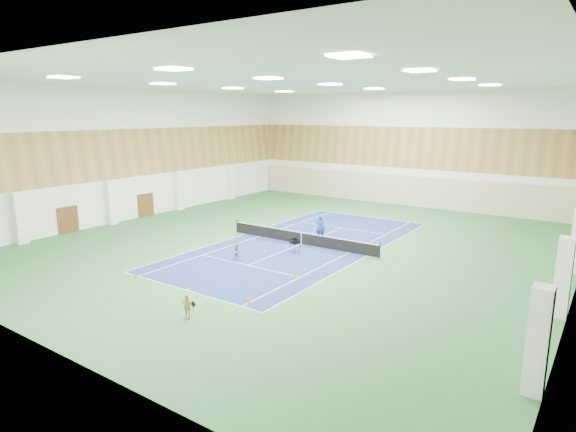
{
  "coord_description": "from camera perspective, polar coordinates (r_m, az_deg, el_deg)",
  "views": [
    {
      "loc": [
        19.28,
        -29.6,
        9.73
      ],
      "look_at": [
        -1.33,
        0.15,
        2.0
      ],
      "focal_mm": 30.0,
      "sensor_mm": 36.0,
      "label": 1
    }
  ],
  "objects": [
    {
      "name": "ball_cart",
      "position": [
        34.34,
        0.8,
        -3.56
      ],
      "size": [
        0.74,
        0.74,
        0.98
      ],
      "primitive_type": null,
      "rotation": [
        0.0,
        0.0,
        -0.39
      ],
      "color": "black",
      "rests_on": "ground"
    },
    {
      "name": "room_shell",
      "position": [
        35.52,
        1.64,
        6.02
      ],
      "size": [
        36.0,
        40.0,
        12.0
      ],
      "primitive_type": null,
      "color": "white",
      "rests_on": "ground"
    },
    {
      "name": "door_left_b",
      "position": [
        48.32,
        -16.5,
        1.27
      ],
      "size": [
        0.08,
        1.8,
        2.2
      ],
      "primitive_type": "cube",
      "color": "#593319",
      "rests_on": "ground"
    },
    {
      "name": "coach",
      "position": [
        37.78,
        3.85,
        -1.37
      ],
      "size": [
        0.83,
        0.68,
        1.95
      ],
      "primitive_type": "imported",
      "rotation": [
        0.0,
        0.0,
        3.49
      ],
      "color": "navy",
      "rests_on": "ground"
    },
    {
      "name": "tennis_balls_scatter",
      "position": [
        36.63,
        1.58,
        -3.28
      ],
      "size": [
        10.57,
        22.77,
        0.07
      ],
      "primitive_type": null,
      "color": "#B9CF23",
      "rests_on": "ground"
    },
    {
      "name": "cone_base_d",
      "position": [
        25.54,
        -4.59,
        -10.09
      ],
      "size": [
        0.21,
        0.21,
        0.23
      ],
      "primitive_type": "cone",
      "color": "orange",
      "rests_on": "ground"
    },
    {
      "name": "back_curtain",
      "position": [
        53.6,
        13.24,
        3.01
      ],
      "size": [
        35.4,
        0.16,
        3.2
      ],
      "primitive_type": "cube",
      "color": "#C6B793",
      "rests_on": "ground"
    },
    {
      "name": "cone_svc_a",
      "position": [
        33.64,
        -8.85,
        -4.73
      ],
      "size": [
        0.18,
        0.18,
        0.2
      ],
      "primitive_type": "cone",
      "color": "#FF630D",
      "rests_on": "ground"
    },
    {
      "name": "child_apron",
      "position": [
        24.06,
        -11.9,
        -10.48
      ],
      "size": [
        0.77,
        0.46,
        1.23
      ],
      "primitive_type": "imported",
      "rotation": [
        0.0,
        0.0,
        0.24
      ],
      "color": "tan",
      "rests_on": "ground"
    },
    {
      "name": "child_court",
      "position": [
        32.76,
        -6.09,
        -4.25
      ],
      "size": [
        0.67,
        0.6,
        1.14
      ],
      "primitive_type": "imported",
      "rotation": [
        0.0,
        0.0,
        0.38
      ],
      "color": "gray",
      "rests_on": "ground"
    },
    {
      "name": "cone_base_c",
      "position": [
        27.05,
        -9.26,
        -8.94
      ],
      "size": [
        0.19,
        0.19,
        0.21
      ],
      "primitive_type": "cone",
      "color": "#F4510C",
      "rests_on": "ground"
    },
    {
      "name": "cone_base_a",
      "position": [
        30.7,
        -17.62,
        -6.78
      ],
      "size": [
        0.21,
        0.21,
        0.23
      ],
      "primitive_type": "cone",
      "color": "#E53C0C",
      "rests_on": "ground"
    },
    {
      "name": "court_surface",
      "position": [
        36.64,
        1.58,
        -3.34
      ],
      "size": [
        10.97,
        23.77,
        0.01
      ],
      "primitive_type": "cube",
      "color": "navy",
      "rests_on": "ground"
    },
    {
      "name": "ceiling_light_grid",
      "position": [
        35.4,
        1.7,
        15.6
      ],
      "size": [
        21.4,
        25.4,
        0.06
      ],
      "primitive_type": null,
      "color": "white",
      "rests_on": "room_shell"
    },
    {
      "name": "ground",
      "position": [
        36.64,
        1.58,
        -3.35
      ],
      "size": [
        40.0,
        40.0,
        0.0
      ],
      "primitive_type": "plane",
      "color": "#285F2F",
      "rests_on": "ground"
    },
    {
      "name": "cone_svc_d",
      "position": [
        29.54,
        0.87,
        -6.94
      ],
      "size": [
        0.21,
        0.21,
        0.23
      ],
      "primitive_type": "cone",
      "color": "#E65A0C",
      "rests_on": "ground"
    },
    {
      "name": "wood_cladding",
      "position": [
        35.37,
        1.66,
        9.25
      ],
      "size": [
        36.0,
        40.0,
        8.0
      ],
      "primitive_type": null,
      "color": "#9F733B",
      "rests_on": "room_shell"
    },
    {
      "name": "cone_svc_c",
      "position": [
        31.27,
        -3.11,
        -5.9
      ],
      "size": [
        0.18,
        0.18,
        0.2
      ],
      "primitive_type": "cone",
      "color": "orange",
      "rests_on": "ground"
    },
    {
      "name": "door_left_a",
      "position": [
        43.87,
        -24.62,
        -0.4
      ],
      "size": [
        0.08,
        1.8,
        2.2
      ],
      "primitive_type": "cube",
      "color": "#593319",
      "rests_on": "ground"
    },
    {
      "name": "cone_base_b",
      "position": [
        28.77,
        -12.25,
        -7.78
      ],
      "size": [
        0.18,
        0.18,
        0.2
      ],
      "primitive_type": "cone",
      "color": "#FC4B0D",
      "rests_on": "ground"
    },
    {
      "name": "tennis_net",
      "position": [
        36.5,
        1.59,
        -2.51
      ],
      "size": [
        12.8,
        0.1,
        1.1
      ],
      "primitive_type": null,
      "color": "black",
      "rests_on": "ground"
    },
    {
      "name": "cone_svc_b",
      "position": [
        32.31,
        -6.51,
        -5.32
      ],
      "size": [
        0.22,
        0.22,
        0.25
      ],
      "primitive_type": "cone",
      "color": "#ED3D0C",
      "rests_on": "ground"
    }
  ]
}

